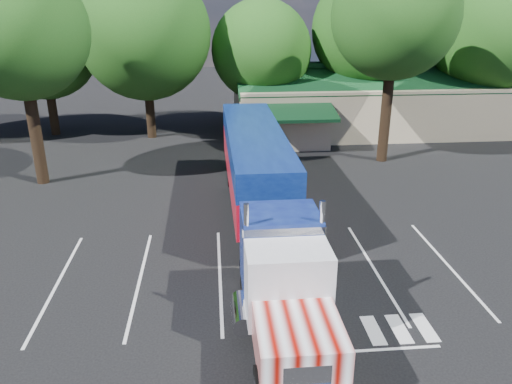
{
  "coord_description": "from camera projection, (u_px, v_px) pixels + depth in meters",
  "views": [
    {
      "loc": [
        -0.1,
        -23.62,
        10.5
      ],
      "look_at": [
        1.83,
        -1.89,
        2.0
      ],
      "focal_mm": 35.0,
      "sensor_mm": 36.0,
      "label": 1
    }
  ],
  "objects": [
    {
      "name": "ground",
      "position": [
        217.0,
        216.0,
        25.74
      ],
      "size": [
        120.0,
        120.0,
        0.0
      ],
      "primitive_type": "plane",
      "color": "black",
      "rests_on": "ground"
    },
    {
      "name": "event_hall",
      "position": [
        374.0,
        102.0,
        42.61
      ],
      "size": [
        24.2,
        14.12,
        5.55
      ],
      "color": "tan",
      "rests_on": "ground"
    },
    {
      "name": "tree_row_b",
      "position": [
        43.0,
        45.0,
        38.6
      ],
      "size": [
        8.4,
        8.4,
        11.35
      ],
      "color": "black",
      "rests_on": "ground"
    },
    {
      "name": "tree_row_c",
      "position": [
        144.0,
        33.0,
        37.45
      ],
      "size": [
        10.0,
        10.0,
        13.05
      ],
      "color": "black",
      "rests_on": "ground"
    },
    {
      "name": "tree_row_d",
      "position": [
        261.0,
        50.0,
        39.93
      ],
      "size": [
        8.0,
        8.0,
        10.6
      ],
      "color": "black",
      "rests_on": "ground"
    },
    {
      "name": "tree_row_e",
      "position": [
        371.0,
        30.0,
        40.59
      ],
      "size": [
        9.6,
        9.6,
        12.9
      ],
      "color": "black",
      "rests_on": "ground"
    },
    {
      "name": "tree_row_f",
      "position": [
        495.0,
        34.0,
        40.41
      ],
      "size": [
        10.4,
        10.4,
        13.0
      ],
      "color": "black",
      "rests_on": "ground"
    },
    {
      "name": "tree_near_left",
      "position": [
        19.0,
        31.0,
        27.25
      ],
      "size": [
        7.6,
        7.6,
        12.65
      ],
      "color": "black",
      "rests_on": "ground"
    },
    {
      "name": "tree_near_right",
      "position": [
        395.0,
        16.0,
        31.15
      ],
      "size": [
        8.0,
        8.0,
        13.5
      ],
      "color": "black",
      "rests_on": "ground"
    },
    {
      "name": "semi_truck",
      "position": [
        261.0,
        182.0,
        23.08
      ],
      "size": [
        3.55,
        21.62,
        4.52
      ],
      "rotation": [
        0.0,
        0.0,
        0.01
      ],
      "color": "black",
      "rests_on": "ground"
    },
    {
      "name": "woman",
      "position": [
        291.0,
        257.0,
        20.14
      ],
      "size": [
        0.49,
        0.62,
        1.5
      ],
      "primitive_type": "imported",
      "rotation": [
        0.0,
        0.0,
        1.83
      ],
      "color": "black",
      "rests_on": "ground"
    },
    {
      "name": "bicycle",
      "position": [
        251.0,
        199.0,
        26.65
      ],
      "size": [
        0.77,
        1.79,
        0.91
      ],
      "primitive_type": "imported",
      "rotation": [
        0.0,
        0.0,
        -0.1
      ],
      "color": "black",
      "rests_on": "ground"
    },
    {
      "name": "silver_sedan",
      "position": [
        278.0,
        133.0,
        38.91
      ],
      "size": [
        4.23,
        2.16,
        1.33
      ],
      "primitive_type": "imported",
      "rotation": [
        0.0,
        0.0,
        1.38
      ],
      "color": "#999CA0",
      "rests_on": "ground"
    }
  ]
}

